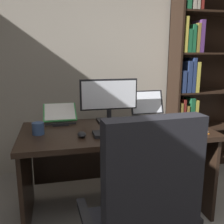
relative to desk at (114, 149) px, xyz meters
The scene contains 12 objects.
wall_back 1.28m from the desk, 76.45° to the left, with size 5.65×0.12×2.74m, color #A89E8E.
desk is the anchor object (origin of this frame).
bookshelf 1.55m from the desk, 30.03° to the left, with size 0.99×0.32×2.30m.
monitor 0.45m from the desk, 91.63° to the left, with size 0.53×0.16×0.39m.
laptop 0.53m from the desk, 25.08° to the left, with size 0.34×0.34×0.25m.
keyboard 0.32m from the desk, 91.27° to the right, with size 0.42×0.15×0.02m, color black.
computer_mouse 0.45m from the desk, 142.68° to the right, with size 0.06×0.10×0.04m, color black.
reading_stand_with_book 0.59m from the desk, 151.99° to the left, with size 0.30×0.27×0.16m.
open_binder 0.56m from the desk, 33.21° to the right, with size 0.48×0.33×0.02m.
notepad 0.33m from the desk, 27.39° to the right, with size 0.15×0.21×0.01m, color white.
pen 0.35m from the desk, 25.39° to the right, with size 0.01×0.01×0.14m, color maroon.
coffee_mug 0.68m from the desk, behind, with size 0.09×0.09×0.09m, color #334C7A.
Camera 1 is at (-0.72, -0.62, 1.37)m, focal length 40.85 mm.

